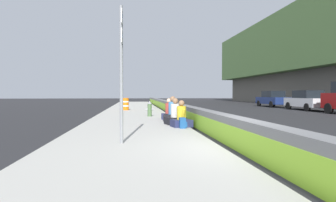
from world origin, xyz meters
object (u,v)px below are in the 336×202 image
at_px(fire_hydrant, 150,108).
at_px(parked_car_midline, 273,99).
at_px(construction_barrel, 125,104).
at_px(seated_person_foreground, 181,118).
at_px(seated_person_far, 169,113).
at_px(seated_person_rear, 173,113).
at_px(route_sign_post, 121,64).
at_px(seated_person_middle, 175,116).
at_px(backpack, 183,123).
at_px(parked_car_fourth, 307,100).

distance_m(fire_hydrant, parked_car_midline, 19.27).
xyz_separation_m(construction_barrel, parked_car_midline, (6.78, -15.48, 0.24)).
relative_size(fire_hydrant, seated_person_foreground, 0.84).
height_order(seated_person_far, parked_car_midline, parked_car_midline).
bearing_deg(parked_car_midline, seated_person_rear, 141.46).
relative_size(seated_person_far, parked_car_midline, 0.23).
distance_m(seated_person_foreground, construction_barrel, 12.23).
distance_m(fire_hydrant, seated_person_far, 2.17).
relative_size(fire_hydrant, seated_person_rear, 0.75).
bearing_deg(route_sign_post, seated_person_middle, -24.36).
height_order(route_sign_post, seated_person_rear, route_sign_post).
bearing_deg(route_sign_post, seated_person_rear, -19.58).
height_order(seated_person_middle, parked_car_midline, parked_car_midline).
height_order(route_sign_post, fire_hydrant, route_sign_post).
relative_size(backpack, construction_barrel, 0.42).
bearing_deg(seated_person_foreground, seated_person_far, 1.49).
height_order(route_sign_post, parked_car_midline, route_sign_post).
bearing_deg(parked_car_fourth, seated_person_middle, 131.13).
height_order(seated_person_rear, parked_car_midline, parked_car_midline).
height_order(fire_hydrant, parked_car_fourth, parked_car_fourth).
bearing_deg(parked_car_fourth, seated_person_rear, 127.38).
bearing_deg(parked_car_midline, backpack, 145.94).
bearing_deg(fire_hydrant, parked_car_midline, -46.27).
height_order(fire_hydrant, construction_barrel, construction_barrel).
relative_size(construction_barrel, parked_car_fourth, 0.21).
xyz_separation_m(route_sign_post, backpack, (3.13, -2.14, -1.88)).
relative_size(seated_person_foreground, seated_person_middle, 0.94).
bearing_deg(seated_person_far, construction_barrel, 15.91).
relative_size(parked_car_fourth, parked_car_midline, 0.99).
bearing_deg(parked_car_midline, construction_barrel, 113.66).
height_order(seated_person_foreground, seated_person_rear, seated_person_rear).
height_order(seated_person_far, backpack, seated_person_far).
relative_size(route_sign_post, parked_car_midline, 0.79).
xyz_separation_m(route_sign_post, parked_car_midline, (22.34, -15.13, -1.35)).
height_order(seated_person_foreground, seated_person_far, seated_person_far).
distance_m(seated_person_rear, seated_person_far, 1.00).
distance_m(seated_person_far, parked_car_midline, 20.12).
bearing_deg(construction_barrel, seated_person_foreground, -168.11).
bearing_deg(construction_barrel, seated_person_rear, -165.31).
bearing_deg(parked_car_midline, seated_person_foreground, 145.35).
height_order(seated_person_middle, seated_person_far, seated_person_middle).
bearing_deg(seated_person_foreground, parked_car_fourth, -46.31).
height_order(seated_person_rear, backpack, seated_person_rear).
distance_m(seated_person_middle, seated_person_rear, 1.49).
distance_m(seated_person_middle, parked_car_midline, 22.07).
bearing_deg(backpack, fire_hydrant, 9.05).
bearing_deg(seated_person_far, parked_car_fourth, -55.64).
distance_m(route_sign_post, seated_person_middle, 5.28).
bearing_deg(seated_person_rear, seated_person_foreground, -179.43).
bearing_deg(fire_hydrant, route_sign_post, 172.38).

